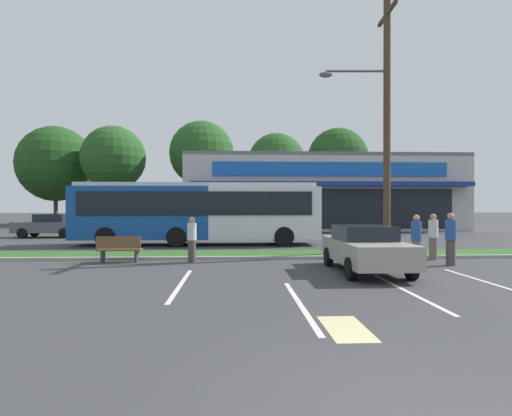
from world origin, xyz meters
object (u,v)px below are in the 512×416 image
Objects in this scene: car_1 at (250,225)px; pedestrian_near_bench at (416,240)px; car_2 at (365,248)px; utility_pole at (384,119)px; pedestrian_far at (433,237)px; pedestrian_by_pole at (192,239)px; pedestrian_mid at (451,239)px; car_0 at (50,225)px; bus_stop_bench at (119,248)px; city_bus at (198,211)px.

car_1 is 2.73× the size of pedestrian_near_bench.
utility_pole is at bearing 154.85° from car_2.
pedestrian_far reaches higher than car_2.
pedestrian_mid reaches higher than pedestrian_by_pole.
pedestrian_near_bench is 1.80m from pedestrian_far.
utility_pole is 2.25× the size of car_1.
car_2 is 6.25m from pedestrian_by_pole.
utility_pole is at bearing 149.48° from car_0.
car_0 is 22.40m from car_2.
car_1 is 15.21m from pedestrian_mid.
car_2 is at bearing 136.02° from car_0.
bus_stop_bench is 0.33× the size of car_1.
bus_stop_bench is 13.40m from car_1.
city_bus is 11.41m from car_2.
car_2 is 2.78m from pedestrian_near_bench.
city_bus is at bearing -103.26° from pedestrian_near_bench.
pedestrian_by_pole is (-2.59, -12.39, 0.06)m from car_1.
pedestrian_by_pole is 0.91× the size of pedestrian_mid.
car_1 is 15.36m from car_2.
car_0 reaches higher than car_2.
pedestrian_near_bench is at bearing -44.26° from city_bus.
city_bus is 2.66× the size of car_1.
car_1 is at bearing -28.12° from pedestrian_far.
pedestrian_by_pole is at bearing -115.28° from car_2.
city_bus is 7.05m from pedestrian_by_pole.
pedestrian_far is at bearing -35.40° from city_bus.
city_bus is (-8.25, 4.90, -3.97)m from utility_pole.
pedestrian_mid is (19.50, -14.28, 0.14)m from car_0.
city_bus reaches higher than car_2.
car_2 is 2.62× the size of pedestrian_near_bench.
pedestrian_near_bench is 0.96× the size of pedestrian_mid.
pedestrian_by_pole is 9.14m from pedestrian_mid.
car_2 is at bearing -115.15° from utility_pole.
car_1 reaches higher than bus_stop_bench.
pedestrian_near_bench is at bearing 173.77° from bus_stop_bench.
car_2 is 4.55m from pedestrian_far.
car_1 is 2.63× the size of pedestrian_mid.
car_2 is at bearing 161.84° from bus_stop_bench.
pedestrian_by_pole is at bearing 129.08° from car_0.
city_bus is 11.72m from pedestrian_far.
city_bus is at bearing -108.22° from bus_stop_bench.
city_bus is 7.00× the size of pedestrian_mid.
pedestrian_mid reaches higher than car_0.
pedestrian_mid reaches higher than pedestrian_near_bench.
pedestrian_near_bench is (10.59, -1.16, 0.38)m from bus_stop_bench.
pedestrian_mid is (1.09, -0.29, 0.03)m from pedestrian_near_bench.
bus_stop_bench is 0.91× the size of pedestrian_near_bench.
bus_stop_bench is (-10.53, -2.02, -5.24)m from utility_pole.
car_0 is at bearing 0.66° from pedestrian_far.
pedestrian_near_bench reaches higher than car_0.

